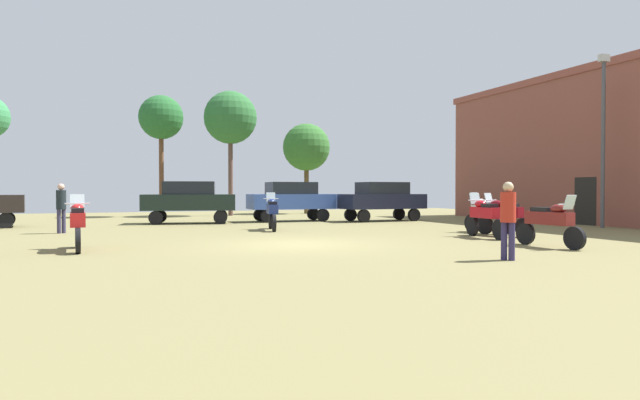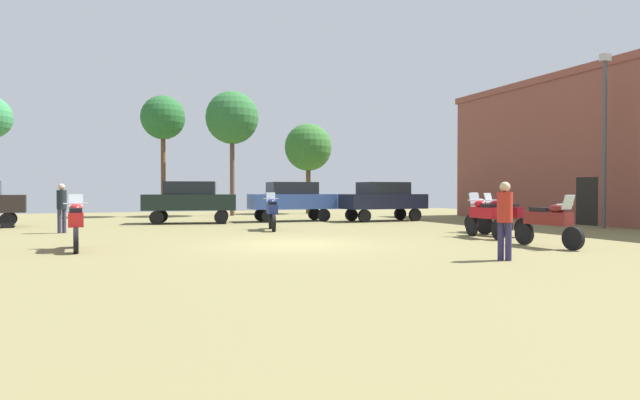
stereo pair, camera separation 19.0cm
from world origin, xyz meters
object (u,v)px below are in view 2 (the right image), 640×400
Objects in this scene: motorcycle_3 at (487,213)px; tree_3 at (163,119)px; car_3 at (292,198)px; motorcycle_7 at (272,212)px; tree_4 at (308,148)px; tree_2 at (232,118)px; person_1 at (62,204)px; motorcycle_4 at (484,216)px; motorcycle_5 at (76,223)px; brick_building at (618,148)px; motorcycle_1 at (503,215)px; motorcycle_2 at (548,221)px; lamp_post at (605,132)px; car_4 at (383,198)px; person_3 at (505,214)px; car_1 at (190,199)px.

tree_3 is at bearing 111.46° from motorcycle_3.
tree_3 is at bearing 37.35° from car_3.
motorcycle_7 is 0.37× the size of tree_4.
person_1 is at bearing -127.11° from tree_2.
motorcycle_5 is at bearing -177.09° from motorcycle_4.
tree_3 is at bearing 114.61° from motorcycle_7.
brick_building is 25.06m from person_1.
motorcycle_4 is (-1.06, -0.36, 0.00)m from motorcycle_1.
motorcycle_2 is 1.05× the size of motorcycle_5.
motorcycle_1 is at bearing -158.87° from car_3.
motorcycle_3 is 15.68m from person_1.
tree_4 is 18.94m from lamp_post.
brick_building reaches higher than motorcycle_1.
car_3 is (9.34, 10.58, 0.45)m from motorcycle_5.
person_3 is (-4.58, -14.71, -0.13)m from car_4.
motorcycle_1 is 21.70m from tree_3.
motorcycle_1 is 0.36× the size of tree_4.
motorcycle_2 is at bearing -68.72° from tree_3.
motorcycle_4 is 15.13m from person_1.
motorcycle_2 is at bearing -146.64° from brick_building.
car_1 is at bearing 163.69° from person_3.
tree_3 is at bearing 160.07° from person_3.
person_3 is at bearing -151.43° from car_1.
person_3 is at bearing 103.83° from person_1.
tree_4 is at bearing 51.31° from motorcycle_5.
brick_building is 20.91m from car_1.
car_3 is (-14.55, 6.72, -2.49)m from brick_building.
car_1 is (-9.25, 11.00, 0.44)m from motorcycle_1.
tree_2 is (-1.50, 23.37, 5.04)m from person_3.
motorcycle_2 is 22.68m from tree_2.
brick_building is at bearing 147.96° from person_1.
tree_3 is (-9.93, 18.59, 5.19)m from motorcycle_1.
tree_4 reaches higher than person_1.
motorcycle_4 is at bearing -75.57° from tree_2.
motorcycle_1 is at bearing -27.83° from motorcycle_7.
person_3 is at bearing -147.12° from brick_building.
car_3 is at bearing 111.65° from motorcycle_4.
car_3 is (2.59, 5.51, 0.43)m from motorcycle_7.
brick_building is at bearing -119.70° from car_4.
motorcycle_5 is 20.05m from tree_2.
motorcycle_4 is at bearing -34.53° from motorcycle_7.
lamp_post is at bearing -109.44° from car_1.
lamp_post is at bearing -144.50° from car_4.
motorcycle_3 is 0.36× the size of tree_4.
tree_3 is (-3.18, 13.14, 5.19)m from motorcycle_7.
tree_4 reaches higher than car_3.
person_1 is 0.25× the size of lamp_post.
motorcycle_1 is at bearing -166.61° from lamp_post.
car_4 is 14.94m from person_1.
tree_3 reaches higher than motorcycle_5.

